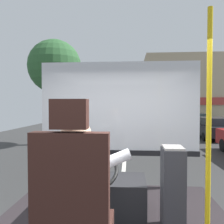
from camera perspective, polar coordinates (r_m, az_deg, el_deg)
ground at (r=10.97m, az=3.48°, el=-8.48°), size 18.00×44.00×0.06m
driver_seat at (r=1.65m, az=-9.43°, el=-23.94°), size 0.48×0.48×1.31m
bus_driver at (r=1.70m, az=-8.46°, el=-17.59°), size 0.77×0.62×0.73m
steering_console at (r=2.87m, az=-3.32°, el=-19.72°), size 1.10×0.97×0.77m
handrail_pole at (r=2.15m, az=22.98°, el=-4.19°), size 0.04×0.04×2.10m
fare_box at (r=2.53m, az=14.91°, el=-17.87°), size 0.22×0.28×0.85m
windshield_panel at (r=3.62m, az=1.73°, el=-1.74°), size 2.50×0.08×1.48m
street_tree at (r=11.66m, az=-14.11°, el=10.77°), size 2.57×2.57×5.09m
shop_building at (r=22.75m, az=20.30°, el=4.67°), size 9.68×5.74×6.21m
parked_car_black at (r=14.64m, az=24.14°, el=-3.49°), size 2.04×4.07×1.20m
parked_car_green at (r=19.07m, az=19.98°, el=-2.12°), size 1.90×4.33×1.28m
parked_car_silver at (r=23.40m, az=15.90°, el=-1.38°), size 1.91×4.25×1.26m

